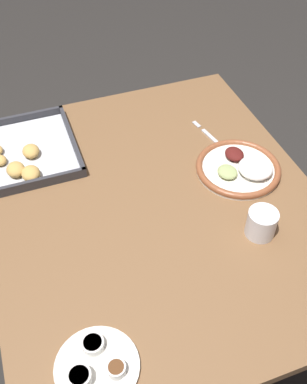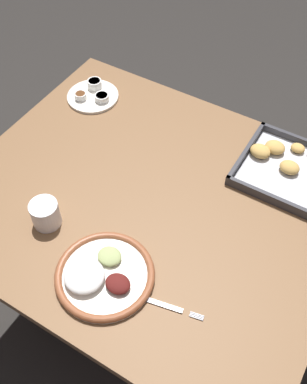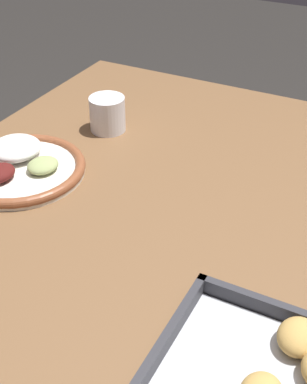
# 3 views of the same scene
# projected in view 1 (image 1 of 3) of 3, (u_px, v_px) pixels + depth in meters

# --- Properties ---
(ground_plane) EXTENTS (8.00, 8.00, 0.00)m
(ground_plane) POSITION_uv_depth(u_px,v_px,m) (154.00, 324.00, 1.79)
(ground_plane) COLOR #282623
(dining_table) EXTENTS (1.10, 0.93, 0.72)m
(dining_table) POSITION_uv_depth(u_px,v_px,m) (155.00, 225.00, 1.35)
(dining_table) COLOR brown
(dining_table) RESTS_ON ground_plane
(dinner_plate) EXTENTS (0.26, 0.26, 0.05)m
(dinner_plate) POSITION_uv_depth(u_px,v_px,m) (240.00, 168.00, 1.35)
(dinner_plate) COLOR white
(dinner_plate) RESTS_ON dining_table
(fork) EXTENTS (0.19, 0.05, 0.00)m
(fork) POSITION_uv_depth(u_px,v_px,m) (213.00, 139.00, 1.46)
(fork) COLOR silver
(fork) RESTS_ON dining_table
(saucer_plate) EXTENTS (0.18, 0.18, 0.04)m
(saucer_plate) POSITION_uv_depth(u_px,v_px,m) (95.00, 366.00, 0.94)
(saucer_plate) COLOR white
(saucer_plate) RESTS_ON dining_table
(baking_tray) EXTENTS (0.34, 0.28, 0.04)m
(baking_tray) POSITION_uv_depth(u_px,v_px,m) (28.00, 153.00, 1.40)
(baking_tray) COLOR #333338
(baking_tray) RESTS_ON dining_table
(drinking_cup) EXTENTS (0.08, 0.08, 0.08)m
(drinking_cup) POSITION_uv_depth(u_px,v_px,m) (261.00, 223.00, 1.17)
(drinking_cup) COLOR white
(drinking_cup) RESTS_ON dining_table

